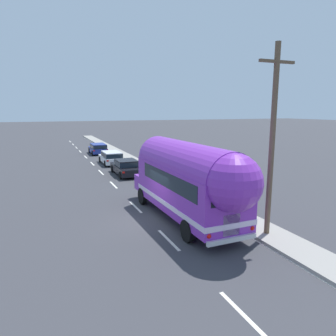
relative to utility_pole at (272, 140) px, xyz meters
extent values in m
plane|color=#38383D|center=(-4.35, 3.93, -4.42)|extent=(300.00, 300.00, 0.00)
cube|color=silver|center=(-4.35, -4.29, -4.42)|extent=(0.14, 2.40, 0.01)
cube|color=silver|center=(-4.35, 1.30, -4.42)|extent=(0.14, 2.40, 0.01)
cube|color=silver|center=(-4.35, 6.48, -4.42)|extent=(0.14, 2.40, 0.01)
cube|color=silver|center=(-4.35, 12.46, -4.42)|extent=(0.14, 2.40, 0.01)
cube|color=silver|center=(-4.35, 17.73, -4.42)|extent=(0.14, 2.40, 0.01)
cube|color=silver|center=(-4.35, 22.81, -4.42)|extent=(0.14, 2.40, 0.01)
cube|color=silver|center=(-4.35, 28.05, -4.42)|extent=(0.14, 2.40, 0.01)
cube|color=silver|center=(-4.35, 33.58, -4.42)|extent=(0.14, 2.40, 0.01)
cube|color=silver|center=(-4.35, 38.38, -4.42)|extent=(0.14, 2.40, 0.01)
cube|color=silver|center=(-4.35, 43.39, -4.42)|extent=(0.14, 2.40, 0.01)
cube|color=silver|center=(-4.35, 48.55, -4.42)|extent=(0.14, 2.40, 0.01)
cube|color=silver|center=(-0.74, 15.93, -4.42)|extent=(0.12, 80.00, 0.01)
cube|color=gray|center=(0.17, 13.93, -4.35)|extent=(1.82, 90.00, 0.15)
cylinder|color=brown|center=(0.00, 0.00, -0.17)|extent=(0.24, 0.24, 8.50)
cube|color=brown|center=(0.00, 0.00, 3.28)|extent=(1.80, 0.12, 0.12)
cube|color=purple|center=(-2.53, 3.29, -2.67)|extent=(2.68, 8.15, 2.30)
cylinder|color=purple|center=(-2.53, 3.29, -1.52)|extent=(2.62, 8.05, 2.45)
sphere|color=purple|center=(-2.45, -0.71, -1.52)|extent=(2.40, 2.40, 2.40)
cube|color=purple|center=(-2.64, 7.98, -3.35)|extent=(2.29, 1.35, 0.95)
cube|color=silver|center=(-2.53, 3.29, -3.32)|extent=(2.72, 8.19, 0.24)
cube|color=black|center=(-2.53, 2.99, -2.07)|extent=(2.67, 6.35, 0.76)
cube|color=black|center=(-2.45, -0.72, -2.02)|extent=(2.00, 0.12, 0.84)
cube|color=silver|center=(-2.45, -0.73, -3.27)|extent=(0.80, 0.08, 0.90)
cube|color=silver|center=(-2.44, -0.82, -3.87)|extent=(2.34, 0.19, 0.20)
sphere|color=red|center=(-3.50, -0.76, -3.57)|extent=(0.20, 0.20, 0.20)
sphere|color=red|center=(-1.40, -0.72, -3.57)|extent=(0.20, 0.20, 0.20)
cube|color=black|center=(-2.62, 7.38, -2.02)|extent=(2.14, 0.15, 0.96)
cube|color=silver|center=(-2.65, 8.67, -3.47)|extent=(0.90, 0.12, 0.56)
cylinder|color=black|center=(-3.78, 6.91, -3.92)|extent=(0.28, 1.01, 1.00)
cylinder|color=black|center=(-1.44, 6.96, -3.92)|extent=(0.28, 1.01, 1.00)
cylinder|color=black|center=(-3.65, 0.81, -3.92)|extent=(0.28, 1.01, 1.00)
cylinder|color=black|center=(-1.31, 0.87, -3.92)|extent=(0.28, 1.01, 1.00)
cube|color=black|center=(-2.44, 15.79, -3.90)|extent=(1.91, 4.58, 0.60)
cube|color=black|center=(-2.44, 15.67, -3.33)|extent=(1.70, 2.23, 0.55)
cube|color=black|center=(-2.44, 15.67, -3.36)|extent=(1.76, 2.27, 0.43)
cube|color=red|center=(-3.28, 13.50, -3.72)|extent=(0.20, 0.04, 0.14)
cube|color=red|center=(-1.62, 13.49, -3.72)|extent=(0.20, 0.04, 0.14)
cylinder|color=black|center=(-3.34, 17.38, -4.10)|extent=(0.20, 0.64, 0.64)
cylinder|color=black|center=(-1.53, 17.38, -4.10)|extent=(0.20, 0.64, 0.64)
cylinder|color=black|center=(-3.35, 14.21, -4.10)|extent=(0.20, 0.64, 0.64)
cylinder|color=black|center=(-1.54, 14.20, -4.10)|extent=(0.20, 0.64, 0.64)
cube|color=white|center=(-2.51, 21.97, -3.90)|extent=(1.87, 4.40, 0.60)
cube|color=white|center=(-2.51, 21.50, -3.33)|extent=(1.66, 2.95, 0.55)
cube|color=black|center=(-2.51, 21.50, -3.36)|extent=(1.72, 2.99, 0.43)
cube|color=red|center=(-3.31, 19.77, -3.72)|extent=(0.20, 0.04, 0.14)
cube|color=red|center=(-1.70, 19.77, -3.72)|extent=(0.20, 0.04, 0.14)
cylinder|color=black|center=(-3.40, 23.47, -4.10)|extent=(0.20, 0.64, 0.64)
cylinder|color=black|center=(-1.63, 23.47, -4.10)|extent=(0.20, 0.64, 0.64)
cylinder|color=black|center=(-3.39, 20.48, -4.10)|extent=(0.20, 0.64, 0.64)
cylinder|color=black|center=(-1.62, 20.48, -4.10)|extent=(0.20, 0.64, 0.64)
cube|color=navy|center=(-2.44, 30.34, -3.90)|extent=(1.91, 4.26, 0.60)
cube|color=navy|center=(-2.44, 29.87, -3.33)|extent=(1.70, 3.01, 0.55)
cube|color=black|center=(-2.44, 29.87, -3.36)|extent=(1.76, 3.05, 0.43)
cube|color=red|center=(-3.28, 28.21, -3.72)|extent=(0.20, 0.04, 0.14)
cube|color=red|center=(-1.63, 28.20, -3.72)|extent=(0.20, 0.04, 0.14)
cylinder|color=black|center=(-3.34, 31.77, -4.10)|extent=(0.20, 0.64, 0.64)
cylinder|color=black|center=(-1.53, 31.76, -4.10)|extent=(0.20, 0.64, 0.64)
cylinder|color=black|center=(-3.35, 28.92, -4.10)|extent=(0.20, 0.64, 0.64)
cylinder|color=black|center=(-1.55, 28.91, -4.10)|extent=(0.20, 0.64, 0.64)
camera|label=1|loc=(-9.33, -10.75, 1.30)|focal=33.18mm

